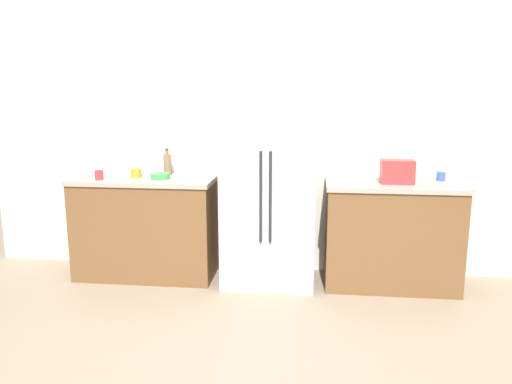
# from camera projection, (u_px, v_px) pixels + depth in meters

# --- Properties ---
(ground_plane) EXTENTS (11.16, 11.16, 0.00)m
(ground_plane) POSITION_uv_depth(u_px,v_px,m) (248.00, 368.00, 3.22)
(ground_plane) COLOR gray
(kitchen_back_panel) EXTENTS (5.58, 0.10, 2.88)m
(kitchen_back_panel) POSITION_uv_depth(u_px,v_px,m) (273.00, 120.00, 4.74)
(kitchen_back_panel) COLOR silver
(kitchen_back_panel) RESTS_ON ground_plane
(counter_left) EXTENTS (1.30, 0.60, 0.94)m
(counter_left) POSITION_uv_depth(u_px,v_px,m) (146.00, 227.00, 4.73)
(counter_left) COLOR brown
(counter_left) RESTS_ON ground_plane
(counter_right) EXTENTS (1.17, 0.60, 0.94)m
(counter_right) POSITION_uv_depth(u_px,v_px,m) (391.00, 234.00, 4.49)
(counter_right) COLOR brown
(counter_right) RESTS_ON ground_plane
(refrigerator) EXTENTS (0.81, 0.64, 1.71)m
(refrigerator) POSITION_uv_depth(u_px,v_px,m) (269.00, 190.00, 4.50)
(refrigerator) COLOR #B7BABF
(refrigerator) RESTS_ON ground_plane
(toaster) EXTENTS (0.28, 0.16, 0.20)m
(toaster) POSITION_uv_depth(u_px,v_px,m) (397.00, 172.00, 4.34)
(toaster) COLOR red
(toaster) RESTS_ON counter_right
(bottle_a) EXTENTS (0.07, 0.07, 0.25)m
(bottle_a) POSITION_uv_depth(u_px,v_px,m) (167.00, 164.00, 4.76)
(bottle_a) COLOR brown
(bottle_a) RESTS_ON counter_left
(cup_a) EXTENTS (0.08, 0.08, 0.08)m
(cup_a) POSITION_uv_depth(u_px,v_px,m) (441.00, 176.00, 4.48)
(cup_a) COLOR blue
(cup_a) RESTS_ON counter_right
(cup_b) EXTENTS (0.07, 0.07, 0.08)m
(cup_b) POSITION_uv_depth(u_px,v_px,m) (99.00, 175.00, 4.53)
(cup_b) COLOR red
(cup_b) RESTS_ON counter_left
(cup_c) EXTENTS (0.09, 0.09, 0.08)m
(cup_c) POSITION_uv_depth(u_px,v_px,m) (136.00, 173.00, 4.63)
(cup_c) COLOR orange
(cup_c) RESTS_ON counter_left
(bowl_a) EXTENTS (0.17, 0.17, 0.05)m
(bowl_a) POSITION_uv_depth(u_px,v_px,m) (160.00, 176.00, 4.56)
(bowl_a) COLOR green
(bowl_a) RESTS_ON counter_left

